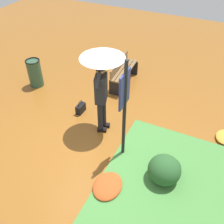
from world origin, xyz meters
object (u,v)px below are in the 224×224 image
person_with_umbrella (102,72)px  info_sign_post (124,101)px  trash_bin (35,73)px  handbag (81,108)px  park_bench (123,72)px

person_with_umbrella → info_sign_post: size_ratio=0.89×
info_sign_post → trash_bin: (1.40, 3.42, -1.03)m
handbag → trash_bin: size_ratio=0.44×
handbag → trash_bin: 1.96m
info_sign_post → park_bench: size_ratio=1.64×
park_bench → info_sign_post: bearing=-156.8°
person_with_umbrella → handbag: 1.64m
trash_bin → handbag: bearing=-106.6°
person_with_umbrella → trash_bin: bearing=73.3°
park_bench → trash_bin: 2.60m
handbag → trash_bin: bearing=73.4°
person_with_umbrella → handbag: (0.24, 0.78, -1.42)m
person_with_umbrella → info_sign_post: info_sign_post is taller
info_sign_post → park_bench: bearing=23.2°
park_bench → handbag: bearing=165.5°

